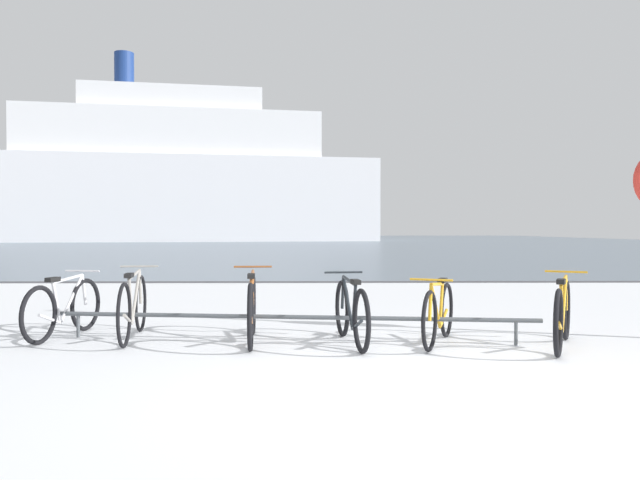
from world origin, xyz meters
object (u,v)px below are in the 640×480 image
(bicycle_1, at_px, (133,307))
(bicycle_3, at_px, (351,313))
(bicycle_0, at_px, (64,308))
(bicycle_5, at_px, (563,314))
(ferry_ship, at_px, (181,179))
(bicycle_2, at_px, (252,309))
(bicycle_4, at_px, (439,313))

(bicycle_1, relative_size, bicycle_3, 1.05)
(bicycle_0, distance_m, bicycle_5, 5.75)
(ferry_ship, bearing_deg, bicycle_2, -77.06)
(bicycle_2, bearing_deg, bicycle_4, -3.93)
(bicycle_4, bearing_deg, bicycle_2, 176.07)
(bicycle_2, relative_size, ferry_ship, 0.04)
(bicycle_5, bearing_deg, ferry_ship, 105.86)
(bicycle_2, relative_size, bicycle_5, 1.10)
(bicycle_1, xyz_separation_m, ferry_ship, (-12.54, 60.56, 6.49))
(bicycle_0, bearing_deg, bicycle_1, -8.60)
(bicycle_0, xyz_separation_m, bicycle_2, (2.28, -0.33, 0.03))
(bicycle_3, distance_m, bicycle_5, 2.30)
(bicycle_2, height_order, bicycle_3, bicycle_2)
(ferry_ship, bearing_deg, bicycle_0, -79.07)
(bicycle_0, height_order, ferry_ship, ferry_ship)
(bicycle_5, bearing_deg, bicycle_3, 174.07)
(bicycle_3, relative_size, bicycle_4, 1.13)
(bicycle_0, relative_size, ferry_ship, 0.04)
(bicycle_4, height_order, ferry_ship, ferry_ship)
(bicycle_1, bearing_deg, ferry_ship, 101.70)
(bicycle_3, bearing_deg, bicycle_1, 171.93)
(bicycle_1, xyz_separation_m, bicycle_4, (3.54, -0.35, -0.03))
(bicycle_0, bearing_deg, bicycle_3, -8.20)
(bicycle_1, relative_size, bicycle_5, 1.10)
(bicycle_0, height_order, bicycle_1, bicycle_1)
(bicycle_5, xyz_separation_m, ferry_ship, (-17.38, 61.16, 6.50))
(bicycle_0, distance_m, bicycle_2, 2.31)
(bicycle_2, distance_m, bicycle_4, 2.12)
(bicycle_4, height_order, bicycle_5, bicycle_5)
(bicycle_3, bearing_deg, bicycle_5, -5.93)
(bicycle_1, height_order, ferry_ship, ferry_ship)
(ferry_ship, bearing_deg, bicycle_5, -74.14)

